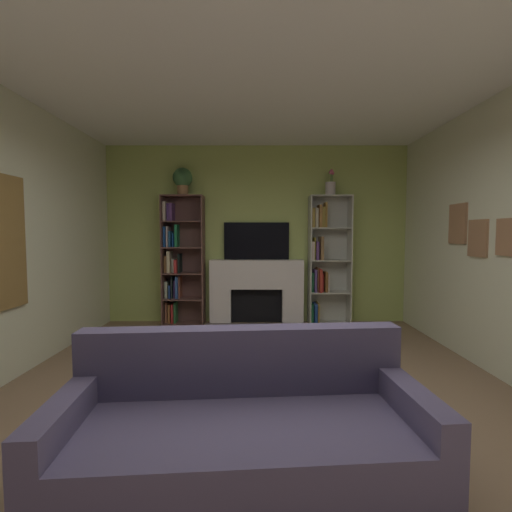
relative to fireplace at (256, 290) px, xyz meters
name	(u,v)px	position (x,y,z in m)	size (l,w,h in m)	color
ground_plane	(256,421)	(0.00, -3.04, -0.54)	(7.60, 7.60, 0.00)	#85694E
wall_back_accent	(256,235)	(0.00, 0.15, 0.88)	(4.94, 0.06, 2.85)	#AFC163
ceiling	(256,36)	(0.00, -3.04, 2.33)	(4.94, 6.45, 0.06)	white
fireplace	(256,290)	(0.00, 0.00, 0.00)	(1.59, 0.54, 1.02)	white
tv	(256,241)	(0.00, 0.09, 0.78)	(1.04, 0.06, 0.60)	black
bookshelf_left	(178,262)	(-1.24, 0.00, 0.45)	(0.65, 0.33, 2.04)	brown
bookshelf_right	(323,260)	(1.08, 0.00, 0.47)	(0.65, 0.32, 2.04)	beige
potted_plant	(182,179)	(-1.16, -0.03, 1.74)	(0.31, 0.31, 0.43)	#AD7B4E
vase_with_flowers	(330,187)	(1.16, -0.03, 1.62)	(0.16, 0.16, 0.41)	beige
couch	(243,442)	(-0.08, -3.81, -0.26)	(2.06, 0.98, 0.86)	#4D4663
coffee_table	(247,380)	(-0.07, -3.06, -0.22)	(0.86, 0.51, 0.38)	#936854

